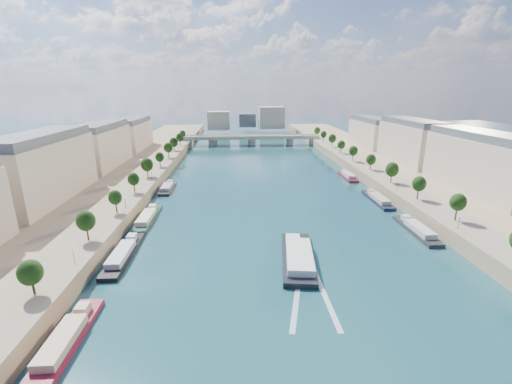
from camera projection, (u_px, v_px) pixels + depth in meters
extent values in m
plane|color=#0D333C|center=(267.00, 194.00, 153.32)|extent=(700.00, 700.00, 0.00)
cube|color=#9E8460|center=(102.00, 192.00, 148.42)|extent=(44.00, 520.00, 5.00)
cube|color=#9E8460|center=(423.00, 186.00, 156.77)|extent=(44.00, 520.00, 5.00)
cube|color=gray|center=(136.00, 185.00, 148.55)|extent=(14.00, 520.00, 0.10)
cube|color=gray|center=(392.00, 181.00, 155.16)|extent=(14.00, 520.00, 0.10)
cylinder|color=#382B1E|center=(35.00, 285.00, 69.81)|extent=(0.50, 0.50, 3.82)
ellipsoid|color=black|center=(32.00, 270.00, 68.76)|extent=(4.80, 4.80, 5.52)
cylinder|color=#382B1E|center=(84.00, 237.00, 92.73)|extent=(0.50, 0.50, 3.82)
ellipsoid|color=black|center=(82.00, 224.00, 91.68)|extent=(4.80, 4.80, 5.52)
cylinder|color=#382B1E|center=(114.00, 207.00, 115.65)|extent=(0.50, 0.50, 3.82)
ellipsoid|color=black|center=(113.00, 197.00, 114.60)|extent=(4.80, 4.80, 5.52)
cylinder|color=#382B1E|center=(134.00, 187.00, 138.57)|extent=(0.50, 0.50, 3.82)
ellipsoid|color=black|center=(133.00, 179.00, 137.53)|extent=(4.80, 4.80, 5.52)
cylinder|color=#382B1E|center=(148.00, 173.00, 161.49)|extent=(0.50, 0.50, 3.82)
ellipsoid|color=black|center=(147.00, 166.00, 160.45)|extent=(4.80, 4.80, 5.52)
cylinder|color=#382B1E|center=(159.00, 163.00, 184.41)|extent=(0.50, 0.50, 3.82)
ellipsoid|color=black|center=(158.00, 156.00, 183.37)|extent=(4.80, 4.80, 5.52)
cylinder|color=#382B1E|center=(167.00, 155.00, 207.33)|extent=(0.50, 0.50, 3.82)
ellipsoid|color=black|center=(167.00, 149.00, 206.29)|extent=(4.80, 4.80, 5.52)
cylinder|color=#382B1E|center=(174.00, 148.00, 230.25)|extent=(0.50, 0.50, 3.82)
ellipsoid|color=black|center=(174.00, 143.00, 229.21)|extent=(4.80, 4.80, 5.52)
cylinder|color=#382B1E|center=(179.00, 143.00, 253.17)|extent=(0.50, 0.50, 3.82)
ellipsoid|color=black|center=(179.00, 138.00, 252.13)|extent=(4.80, 4.80, 5.52)
cylinder|color=#382B1E|center=(184.00, 138.00, 276.09)|extent=(0.50, 0.50, 3.82)
ellipsoid|color=black|center=(184.00, 134.00, 275.05)|extent=(4.80, 4.80, 5.52)
cylinder|color=#382B1E|center=(456.00, 217.00, 106.75)|extent=(0.50, 0.50, 3.82)
ellipsoid|color=black|center=(458.00, 206.00, 105.70)|extent=(4.80, 4.80, 5.52)
cylinder|color=#382B1E|center=(417.00, 194.00, 129.67)|extent=(0.50, 0.50, 3.82)
ellipsoid|color=black|center=(418.00, 185.00, 128.62)|extent=(4.80, 4.80, 5.52)
cylinder|color=#382B1E|center=(390.00, 178.00, 152.59)|extent=(0.50, 0.50, 3.82)
ellipsoid|color=black|center=(391.00, 171.00, 151.54)|extent=(4.80, 4.80, 5.52)
cylinder|color=#382B1E|center=(369.00, 167.00, 175.51)|extent=(0.50, 0.50, 3.82)
ellipsoid|color=black|center=(370.00, 160.00, 174.46)|extent=(4.80, 4.80, 5.52)
cylinder|color=#382B1E|center=(354.00, 158.00, 198.43)|extent=(0.50, 0.50, 3.82)
ellipsoid|color=black|center=(354.00, 151.00, 197.38)|extent=(4.80, 4.80, 5.52)
cylinder|color=#382B1E|center=(341.00, 150.00, 221.35)|extent=(0.50, 0.50, 3.82)
ellipsoid|color=black|center=(342.00, 145.00, 220.31)|extent=(4.80, 4.80, 5.52)
cylinder|color=#382B1E|center=(331.00, 145.00, 244.27)|extent=(0.50, 0.50, 3.82)
ellipsoid|color=black|center=(332.00, 140.00, 243.23)|extent=(4.80, 4.80, 5.52)
cylinder|color=#382B1E|center=(323.00, 140.00, 267.19)|extent=(0.50, 0.50, 3.82)
ellipsoid|color=black|center=(323.00, 135.00, 266.15)|extent=(4.80, 4.80, 5.52)
cylinder|color=#382B1E|center=(316.00, 136.00, 290.11)|extent=(0.50, 0.50, 3.82)
ellipsoid|color=black|center=(316.00, 131.00, 289.07)|extent=(4.80, 4.80, 5.52)
cylinder|color=black|center=(74.00, 257.00, 81.39)|extent=(0.14, 0.14, 4.00)
sphere|color=#FFE5B2|center=(72.00, 249.00, 80.78)|extent=(0.36, 0.36, 0.36)
cylinder|color=black|center=(125.00, 203.00, 119.59)|extent=(0.14, 0.14, 4.00)
sphere|color=#FFE5B2|center=(124.00, 197.00, 118.98)|extent=(0.36, 0.36, 0.36)
cylinder|color=black|center=(152.00, 175.00, 157.79)|extent=(0.14, 0.14, 4.00)
sphere|color=#FFE5B2|center=(151.00, 171.00, 157.18)|extent=(0.36, 0.36, 0.36)
cylinder|color=black|center=(168.00, 158.00, 195.99)|extent=(0.14, 0.14, 4.00)
sphere|color=#FFE5B2|center=(167.00, 155.00, 195.38)|extent=(0.36, 0.36, 0.36)
cylinder|color=black|center=(179.00, 147.00, 234.19)|extent=(0.14, 0.14, 4.00)
sphere|color=#FFE5B2|center=(178.00, 144.00, 233.58)|extent=(0.36, 0.36, 0.36)
cylinder|color=black|center=(459.00, 223.00, 101.80)|extent=(0.14, 0.14, 4.00)
sphere|color=#FFE5B2|center=(460.00, 216.00, 101.19)|extent=(0.36, 0.36, 0.36)
cylinder|color=black|center=(398.00, 186.00, 140.00)|extent=(0.14, 0.14, 4.00)
sphere|color=#FFE5B2|center=(398.00, 181.00, 139.39)|extent=(0.36, 0.36, 0.36)
cylinder|color=black|center=(363.00, 165.00, 178.20)|extent=(0.14, 0.14, 4.00)
sphere|color=#FFE5B2|center=(363.00, 161.00, 177.59)|extent=(0.36, 0.36, 0.36)
cylinder|color=black|center=(340.00, 152.00, 216.40)|extent=(0.14, 0.14, 4.00)
sphere|color=#FFE5B2|center=(340.00, 148.00, 215.79)|extent=(0.36, 0.36, 0.36)
cylinder|color=black|center=(324.00, 142.00, 254.61)|extent=(0.14, 0.14, 4.00)
sphere|color=#FFE5B2|center=(324.00, 139.00, 253.99)|extent=(0.36, 0.36, 0.36)
cube|color=#BFAC93|center=(45.00, 173.00, 127.79)|extent=(16.00, 52.00, 20.00)
cube|color=#474C54|center=(39.00, 142.00, 124.42)|extent=(14.72, 50.44, 3.20)
cube|color=#BFAC93|center=(102.00, 148.00, 183.19)|extent=(16.00, 52.00, 20.00)
cube|color=#474C54|center=(99.00, 126.00, 179.81)|extent=(14.72, 50.44, 3.20)
cube|color=#BFAC93|center=(133.00, 134.00, 238.58)|extent=(16.00, 52.00, 20.00)
cube|color=#474C54|center=(131.00, 117.00, 235.20)|extent=(14.72, 50.44, 3.20)
cube|color=#BFAC93|center=(481.00, 167.00, 137.65)|extent=(16.00, 52.00, 20.00)
cube|color=#474C54|center=(486.00, 138.00, 134.28)|extent=(14.72, 50.44, 3.20)
cube|color=#BFAC93|center=(410.00, 145.00, 193.04)|extent=(16.00, 52.00, 20.00)
cube|color=#474C54|center=(413.00, 124.00, 189.67)|extent=(14.72, 50.44, 3.20)
cube|color=#BFAC93|center=(371.00, 132.00, 248.43)|extent=(16.00, 52.00, 20.00)
cube|color=#474C54|center=(372.00, 116.00, 245.06)|extent=(14.72, 50.44, 3.20)
cube|color=#BFAC93|center=(219.00, 120.00, 348.07)|extent=(22.00, 18.00, 18.00)
cube|color=#BFAC93|center=(271.00, 117.00, 360.22)|extent=(26.00, 20.00, 22.00)
cube|color=#474C54|center=(247.00, 120.00, 374.26)|extent=(18.00, 16.00, 14.00)
cube|color=#C1B79E|center=(252.00, 138.00, 284.32)|extent=(112.00, 11.00, 2.20)
cube|color=#C1B79E|center=(252.00, 137.00, 279.11)|extent=(112.00, 0.80, 0.90)
cube|color=#C1B79E|center=(251.00, 135.00, 288.66)|extent=(112.00, 0.80, 0.90)
cylinder|color=#C1B79E|center=(213.00, 142.00, 283.54)|extent=(6.40, 6.40, 5.00)
cylinder|color=#C1B79E|center=(252.00, 142.00, 285.39)|extent=(6.40, 6.40, 5.00)
cylinder|color=#C1B79E|center=(290.00, 142.00, 287.25)|extent=(6.40, 6.40, 5.00)
cube|color=#C1B79E|center=(189.00, 143.00, 282.38)|extent=(6.00, 12.00, 5.00)
cube|color=#C1B79E|center=(313.00, 141.00, 288.41)|extent=(6.00, 12.00, 5.00)
cube|color=black|center=(298.00, 258.00, 94.42)|extent=(11.96, 30.06, 2.09)
cube|color=silver|center=(299.00, 256.00, 91.61)|extent=(9.18, 19.72, 1.88)
cube|color=silver|center=(293.00, 239.00, 102.24)|extent=(4.59, 4.01, 1.80)
cube|color=silver|center=(297.00, 296.00, 78.13)|extent=(7.54, 25.50, 0.04)
cube|color=silver|center=(324.00, 295.00, 78.50)|extent=(1.29, 26.00, 0.04)
cube|color=maroon|center=(68.00, 341.00, 63.71)|extent=(5.00, 24.18, 1.80)
cube|color=#BDAB8E|center=(61.00, 341.00, 61.37)|extent=(4.10, 13.30, 1.60)
cube|color=#BDAB8E|center=(83.00, 309.00, 70.11)|extent=(2.50, 2.90, 1.80)
cube|color=black|center=(124.00, 255.00, 96.36)|extent=(5.00, 27.41, 1.80)
cube|color=silver|center=(121.00, 254.00, 93.77)|extent=(4.10, 15.07, 1.60)
cube|color=silver|center=(132.00, 237.00, 103.69)|extent=(2.50, 3.29, 1.80)
cube|color=#183C2B|center=(148.00, 219.00, 123.02)|extent=(5.00, 26.20, 1.80)
cube|color=beige|center=(146.00, 217.00, 120.52)|extent=(4.10, 14.41, 1.60)
cube|color=beige|center=(153.00, 207.00, 130.00)|extent=(2.50, 3.14, 1.80)
cube|color=#28282A|center=(168.00, 189.00, 159.74)|extent=(5.00, 21.15, 1.80)
cube|color=#9898A0|center=(167.00, 187.00, 157.63)|extent=(4.10, 11.63, 1.60)
cube|color=#9898A0|center=(170.00, 182.00, 165.27)|extent=(2.50, 2.54, 1.80)
cube|color=#28282A|center=(416.00, 231.00, 112.77)|extent=(5.00, 24.57, 1.80)
cube|color=beige|center=(420.00, 229.00, 110.40)|extent=(4.10, 13.51, 1.60)
cube|color=beige|center=(406.00, 218.00, 119.28)|extent=(2.50, 2.95, 1.80)
cube|color=#1B1D3C|center=(377.00, 201.00, 143.30)|extent=(5.00, 24.71, 1.80)
cube|color=#BDB78E|center=(380.00, 198.00, 140.92)|extent=(4.10, 13.59, 1.60)
cube|color=#BDB78E|center=(371.00, 191.00, 149.86)|extent=(2.50, 2.96, 1.80)
cube|color=maroon|center=(348.00, 177.00, 180.89)|extent=(5.00, 21.00, 1.80)
cube|color=#B7BBC4|center=(349.00, 175.00, 178.79)|extent=(4.10, 11.55, 1.60)
cube|color=#B7BBC4|center=(344.00, 171.00, 186.39)|extent=(2.50, 2.52, 1.80)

